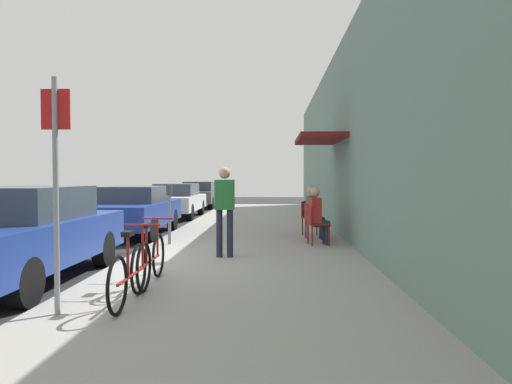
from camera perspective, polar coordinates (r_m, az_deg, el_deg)
ground_plane at (r=8.72m, az=-16.75°, el=-9.04°), size 60.00×60.00×0.00m
sidewalk_slab at (r=10.24m, az=-0.92°, el=-7.00°), size 4.50×32.00×0.12m
building_facade at (r=10.33m, az=12.56°, el=6.84°), size 1.40×32.00×5.08m
parked_car_0 at (r=8.11m, az=-26.57°, el=-4.54°), size 1.80×4.40×1.48m
parked_car_1 at (r=13.56m, az=-14.58°, el=-2.10°), size 1.80×4.40×1.37m
parked_car_2 at (r=19.18m, az=-9.64°, el=-0.96°), size 1.80×4.40×1.36m
parked_car_3 at (r=25.10m, az=-6.87°, el=-0.27°), size 1.80×4.40×1.39m
parking_meter at (r=10.73m, az=-10.47°, el=-2.18°), size 0.12×0.10×1.32m
street_sign at (r=5.57m, az=-23.12°, el=1.77°), size 0.32×0.06×2.60m
bicycle_0 at (r=5.91m, az=-14.82°, el=-9.47°), size 0.46×1.71×0.90m
bicycle_1 at (r=6.80m, az=-12.82°, el=-7.98°), size 0.46×1.71×0.90m
cafe_chair_0 at (r=10.57m, az=7.15°, el=-3.66°), size 0.51×0.51×0.87m
seated_patron_0 at (r=10.57m, az=7.47°, el=-2.61°), size 0.47×0.41×1.29m
cafe_chair_1 at (r=11.46m, az=6.74°, el=-3.23°), size 0.47×0.47×0.87m
seated_patron_1 at (r=11.46m, az=7.04°, el=-2.27°), size 0.44×0.38×1.29m
cafe_chair_2 at (r=12.48m, az=6.37°, el=-2.82°), size 0.55×0.55×0.87m
pedestrian_standing at (r=8.85m, az=-3.83°, el=-1.49°), size 0.36×0.22×1.70m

